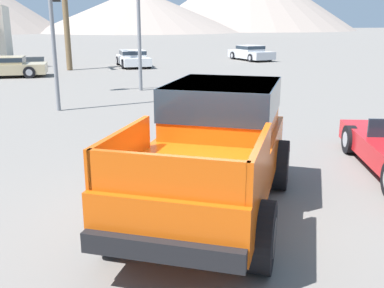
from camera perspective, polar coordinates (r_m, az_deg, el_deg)
The scene contains 6 objects.
ground_plane at distance 7.54m, azimuth 2.42°, elevation -8.62°, with size 320.00×320.00×0.00m, color slate.
orange_pickup_truck at distance 7.39m, azimuth 3.03°, elevation 0.35°, with size 4.30×5.28×2.04m.
parked_car_tan at distance 27.43m, azimuth -22.63°, elevation 9.07°, with size 4.58×2.25×1.13m.
parked_car_white at distance 31.55m, azimuth -7.51°, elevation 10.75°, with size 1.99×4.27×1.10m.
parked_car_silver at distance 36.66m, azimuth 7.47°, elevation 11.43°, with size 2.32×4.57×1.15m.
traffic_light_main at distance 20.22m, azimuth -11.44°, elevation 16.45°, with size 3.94×0.38×5.00m.
Camera 1 is at (-2.36, -6.46, 3.07)m, focal length 42.00 mm.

